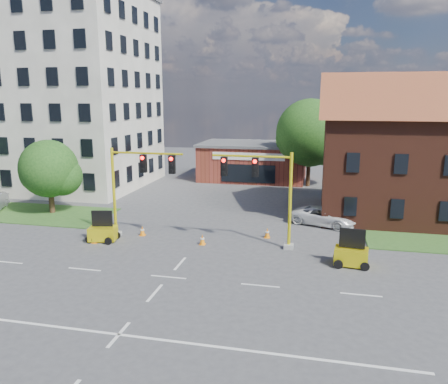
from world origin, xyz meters
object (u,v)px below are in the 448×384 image
(trailer_west, at_px, (103,232))
(trailer_east, at_px, (351,255))
(signal_mast_east, at_px, (264,188))
(pickup_white, at_px, (324,216))
(signal_mast_west, at_px, (136,182))

(trailer_west, bearing_deg, trailer_east, -14.69)
(signal_mast_east, height_order, trailer_east, signal_mast_east)
(signal_mast_east, bearing_deg, trailer_east, -21.56)
(trailer_east, height_order, pickup_white, trailer_east)
(signal_mast_east, distance_m, trailer_west, 11.27)
(trailer_east, bearing_deg, signal_mast_west, 177.89)
(signal_mast_east, relative_size, trailer_east, 2.94)
(trailer_west, bearing_deg, signal_mast_west, 19.36)
(pickup_white, bearing_deg, trailer_west, 135.52)
(signal_mast_west, relative_size, trailer_west, 3.06)
(signal_mast_west, relative_size, pickup_white, 1.26)
(signal_mast_west, distance_m, signal_mast_east, 8.71)
(trailer_west, xyz_separation_m, trailer_east, (16.08, -0.93, 0.03))
(trailer_east, xyz_separation_m, pickup_white, (-1.51, 8.07, 0.02))
(signal_mast_east, distance_m, pickup_white, 7.79)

